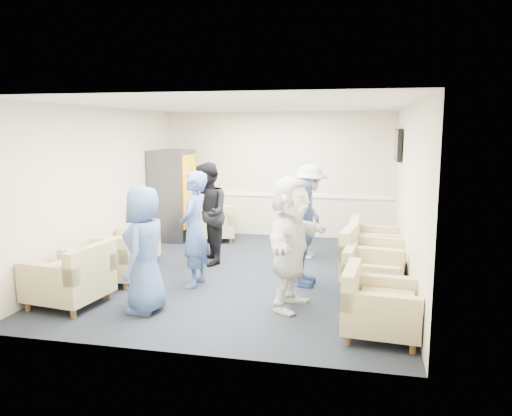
% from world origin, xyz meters
% --- Properties ---
extents(floor, '(6.00, 6.00, 0.00)m').
position_xyz_m(floor, '(0.00, 0.00, 0.00)').
color(floor, black).
rests_on(floor, ground).
extents(ceiling, '(6.00, 6.00, 0.00)m').
position_xyz_m(ceiling, '(0.00, 0.00, 2.70)').
color(ceiling, silver).
rests_on(ceiling, back_wall).
extents(back_wall, '(5.00, 0.02, 2.70)m').
position_xyz_m(back_wall, '(0.00, 3.00, 1.35)').
color(back_wall, beige).
rests_on(back_wall, floor).
extents(front_wall, '(5.00, 0.02, 2.70)m').
position_xyz_m(front_wall, '(0.00, -3.00, 1.35)').
color(front_wall, beige).
rests_on(front_wall, floor).
extents(left_wall, '(0.02, 6.00, 2.70)m').
position_xyz_m(left_wall, '(-2.50, 0.00, 1.35)').
color(left_wall, beige).
rests_on(left_wall, floor).
extents(right_wall, '(0.02, 6.00, 2.70)m').
position_xyz_m(right_wall, '(2.50, 0.00, 1.35)').
color(right_wall, beige).
rests_on(right_wall, floor).
extents(chair_rail, '(4.98, 0.04, 0.06)m').
position_xyz_m(chair_rail, '(0.00, 2.98, 0.90)').
color(chair_rail, white).
rests_on(chair_rail, back_wall).
extents(tv, '(0.10, 1.00, 0.58)m').
position_xyz_m(tv, '(2.44, 1.80, 2.05)').
color(tv, black).
rests_on(tv, right_wall).
extents(armchair_left_near, '(1.01, 1.01, 0.72)m').
position_xyz_m(armchair_left_near, '(-1.90, -1.94, 0.36)').
color(armchair_left_near, tan).
rests_on(armchair_left_near, floor).
extents(armchair_left_mid, '(0.96, 0.96, 0.67)m').
position_xyz_m(armchair_left_mid, '(-1.86, -0.89, 0.34)').
color(armchair_left_mid, tan).
rests_on(armchair_left_mid, floor).
extents(armchair_left_far, '(0.87, 0.87, 0.63)m').
position_xyz_m(armchair_left_far, '(-1.97, 0.07, 0.31)').
color(armchair_left_far, tan).
rests_on(armchair_left_far, floor).
extents(armchair_right_near, '(0.91, 0.91, 0.68)m').
position_xyz_m(armchair_right_near, '(2.04, -2.11, 0.34)').
color(armchair_right_near, tan).
rests_on(armchair_right_near, floor).
extents(armchair_right_midnear, '(0.83, 0.83, 0.60)m').
position_xyz_m(armchair_right_midnear, '(1.95, -0.78, 0.30)').
color(armchair_right_midnear, tan).
rests_on(armchair_right_midnear, floor).
extents(armchair_right_midfar, '(1.04, 1.04, 0.73)m').
position_xyz_m(armchair_right_midfar, '(1.98, -0.19, 0.37)').
color(armchair_right_midfar, tan).
rests_on(armchair_right_midfar, floor).
extents(armchair_right_far, '(0.90, 0.90, 0.70)m').
position_xyz_m(armchair_right_far, '(2.03, 0.87, 0.35)').
color(armchair_right_far, tan).
rests_on(armchair_right_far, floor).
extents(armchair_corner, '(1.00, 1.00, 0.66)m').
position_xyz_m(armchair_corner, '(-1.18, 2.21, 0.33)').
color(armchair_corner, tan).
rests_on(armchair_corner, floor).
extents(vending_machine, '(0.77, 0.90, 1.90)m').
position_xyz_m(vending_machine, '(-2.09, 2.18, 0.95)').
color(vending_machine, '#494950').
rests_on(vending_machine, floor).
extents(backpack, '(0.30, 0.24, 0.46)m').
position_xyz_m(backpack, '(-1.69, 0.01, 0.24)').
color(backpack, black).
rests_on(backpack, floor).
extents(pillow, '(0.45, 0.53, 0.13)m').
position_xyz_m(pillow, '(-1.92, -1.93, 0.54)').
color(pillow, beige).
rests_on(pillow, armchair_left_near).
extents(person_front_left, '(0.56, 0.83, 1.63)m').
position_xyz_m(person_front_left, '(-0.87, -1.91, 0.82)').
color(person_front_left, '#3D5A94').
rests_on(person_front_left, floor).
extents(person_mid_left, '(0.42, 0.63, 1.73)m').
position_xyz_m(person_mid_left, '(-0.59, -0.78, 0.87)').
color(person_mid_left, '#3D5A94').
rests_on(person_mid_left, floor).
extents(person_back_left, '(1.01, 1.08, 1.78)m').
position_xyz_m(person_back_left, '(-0.78, 0.44, 0.89)').
color(person_back_left, black).
rests_on(person_back_left, floor).
extents(person_back_right, '(0.77, 1.18, 1.71)m').
position_xyz_m(person_back_right, '(0.90, 1.23, 0.85)').
color(person_back_right, beige).
rests_on(person_back_right, floor).
extents(person_mid_right, '(0.42, 0.95, 1.59)m').
position_xyz_m(person_mid_right, '(0.99, -0.41, 0.80)').
color(person_mid_right, '#3D5A94').
rests_on(person_mid_right, floor).
extents(person_front_right, '(0.86, 1.70, 1.75)m').
position_xyz_m(person_front_right, '(0.94, -1.41, 0.88)').
color(person_front_right, silver).
rests_on(person_front_right, floor).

